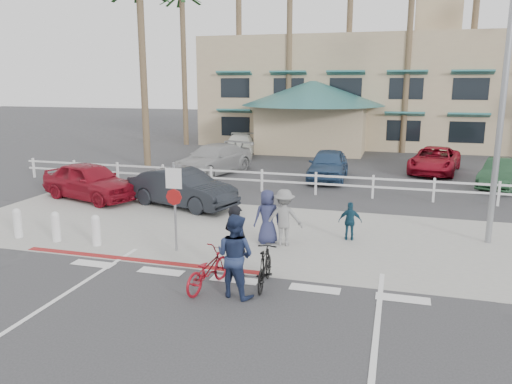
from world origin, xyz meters
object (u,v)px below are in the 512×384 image
(bike_black, at_px, (265,267))
(car_red_compact, at_px, (90,181))
(bike_red, at_px, (208,269))
(car_white_sedan, at_px, (182,188))
(sign_post, at_px, (175,202))

(bike_black, height_order, car_red_compact, car_red_compact)
(bike_red, xyz_separation_m, car_white_sedan, (-3.83, 7.11, 0.28))
(sign_post, distance_m, bike_red, 3.04)
(bike_red, height_order, car_white_sedan, car_white_sedan)
(bike_red, distance_m, car_red_compact, 10.76)
(car_red_compact, bearing_deg, bike_red, -114.14)
(sign_post, height_order, bike_red, sign_post)
(bike_black, bearing_deg, car_white_sedan, -56.91)
(bike_red, distance_m, car_white_sedan, 8.08)
(bike_black, relative_size, car_white_sedan, 0.36)
(car_red_compact, bearing_deg, bike_black, -108.17)
(bike_black, bearing_deg, car_red_compact, -40.40)
(car_white_sedan, height_order, car_red_compact, car_red_compact)
(bike_red, relative_size, car_red_compact, 0.39)
(bike_black, distance_m, car_red_compact, 11.46)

